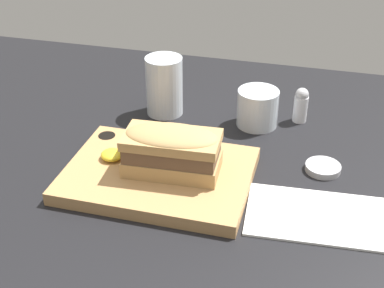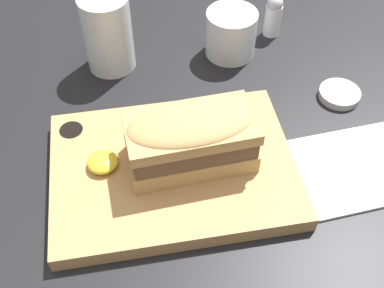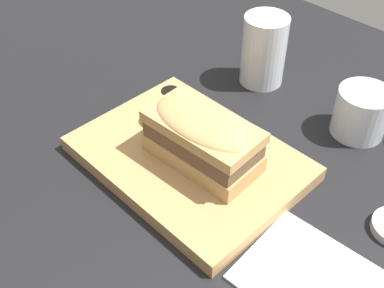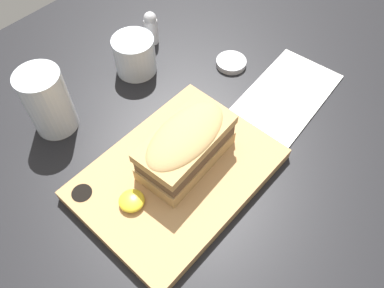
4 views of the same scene
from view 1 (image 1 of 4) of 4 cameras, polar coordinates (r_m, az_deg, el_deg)
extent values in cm
cube|color=black|center=(85.57, -4.50, -6.15)|extent=(197.23, 116.81, 2.00)
cube|color=tan|center=(87.95, -3.85, -3.26)|extent=(30.00, 21.93, 2.19)
cylinder|color=black|center=(97.66, -9.06, 0.64)|extent=(3.07, 3.07, 1.10)
cube|color=tan|center=(86.12, -2.12, -2.12)|extent=(15.65, 8.71, 2.61)
cube|color=brown|center=(84.76, -2.16, -0.70)|extent=(15.02, 8.37, 2.41)
cube|color=tan|center=(83.72, -2.18, 0.45)|extent=(15.65, 8.71, 1.56)
ellipsoid|color=tan|center=(83.39, -2.19, 0.83)|extent=(15.33, 8.54, 2.34)
ellipsoid|color=yellow|center=(90.34, -8.52, -1.13)|extent=(3.77, 3.77, 1.51)
cylinder|color=silver|center=(106.21, -2.97, 6.21)|extent=(7.29, 7.29, 11.77)
cylinder|color=silver|center=(107.53, -2.93, 4.74)|extent=(6.42, 6.42, 5.30)
cylinder|color=silver|center=(103.32, 7.01, 3.84)|extent=(7.88, 7.88, 7.23)
cylinder|color=black|center=(103.62, 6.98, 3.52)|extent=(7.09, 7.09, 5.53)
cube|color=white|center=(82.74, 13.51, -7.53)|extent=(22.76, 14.16, 0.40)
cylinder|color=white|center=(106.45, 11.49, 3.70)|extent=(2.72, 2.72, 5.27)
sphere|color=#B7B7BC|center=(105.08, 11.66, 5.20)|extent=(2.59, 2.59, 2.59)
cylinder|color=#B2B2B7|center=(93.00, 13.79, -2.48)|extent=(5.98, 5.98, 1.13)
camera|label=2|loc=(0.42, -29.86, 24.45)|focal=45.00mm
camera|label=3|loc=(0.37, 34.45, 20.39)|focal=45.00mm
camera|label=4|loc=(0.65, -33.13, 27.59)|focal=35.00mm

